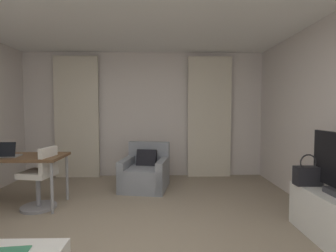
{
  "coord_description": "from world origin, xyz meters",
  "views": [
    {
      "loc": [
        0.39,
        -2.46,
        1.39
      ],
      "look_at": [
        0.48,
        1.54,
        1.15
      ],
      "focal_mm": 27.56,
      "sensor_mm": 36.0,
      "label": 1
    }
  ],
  "objects": [
    {
      "name": "armchair",
      "position": [
        0.09,
        2.11,
        0.27
      ],
      "size": [
        0.9,
        0.96,
        0.79
      ],
      "color": "gray",
      "rests_on": "ground"
    },
    {
      "name": "laptop",
      "position": [
        -1.79,
        1.14,
        0.79
      ],
      "size": [
        0.34,
        0.27,
        0.22
      ],
      "color": "#ADADB2",
      "rests_on": "desk"
    },
    {
      "name": "desk",
      "position": [
        -1.77,
        1.26,
        0.68
      ],
      "size": [
        1.44,
        0.65,
        0.74
      ],
      "color": "brown",
      "rests_on": "ground"
    },
    {
      "name": "curtain_left_panel",
      "position": [
        -1.38,
        2.9,
        1.25
      ],
      "size": [
        0.9,
        0.06,
        2.5
      ],
      "color": "beige",
      "rests_on": "ground"
    },
    {
      "name": "handbag_primary",
      "position": [
        2.1,
        0.49,
        0.63
      ],
      "size": [
        0.3,
        0.14,
        0.37
      ],
      "color": "black",
      "rests_on": "tv_console"
    },
    {
      "name": "desk_chair",
      "position": [
        -1.33,
        1.16,
        0.39
      ],
      "size": [
        0.48,
        0.48,
        0.88
      ],
      "color": "gray",
      "rests_on": "ground"
    },
    {
      "name": "ground_plane",
      "position": [
        0.0,
        0.0,
        0.0
      ],
      "size": [
        12.0,
        12.0,
        0.0
      ],
      "primitive_type": "plane",
      "color": "gray"
    },
    {
      "name": "curtain_right_panel",
      "position": [
        1.38,
        2.9,
        1.25
      ],
      "size": [
        0.9,
        0.06,
        2.5
      ],
      "color": "beige",
      "rests_on": "ground"
    },
    {
      "name": "wall_window",
      "position": [
        0.0,
        3.03,
        1.3
      ],
      "size": [
        5.12,
        0.06,
        2.6
      ],
      "color": "silver",
      "rests_on": "ground"
    }
  ]
}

